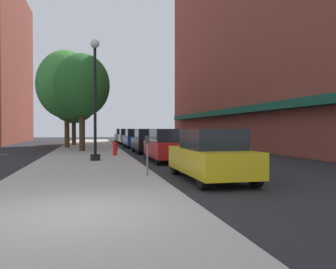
{
  "coord_description": "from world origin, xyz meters",
  "views": [
    {
      "loc": [
        0.27,
        -6.52,
        1.67
      ],
      "look_at": [
        5.1,
        15.31,
        1.29
      ],
      "focal_mm": 36.72,
      "sensor_mm": 36.0,
      "label": 1
    }
  ],
  "objects": [
    {
      "name": "ground_plane",
      "position": [
        4.0,
        18.0,
        0.0
      ],
      "size": [
        90.0,
        90.0,
        0.0
      ],
      "primitive_type": "plane",
      "color": "#232326"
    },
    {
      "name": "sidewalk_slab",
      "position": [
        0.0,
        19.0,
        0.06
      ],
      "size": [
        4.8,
        50.0,
        0.12
      ],
      "primitive_type": "cube",
      "color": "#A8A399",
      "rests_on": "ground"
    },
    {
      "name": "building_right_brick",
      "position": [
        14.99,
        22.0,
        10.84
      ],
      "size": [
        6.8,
        40.0,
        21.72
      ],
      "color": "brown",
      "rests_on": "ground"
    },
    {
      "name": "lamppost",
      "position": [
        0.41,
        10.57,
        3.2
      ],
      "size": [
        0.48,
        0.48,
        5.9
      ],
      "color": "black",
      "rests_on": "sidewalk_slab"
    },
    {
      "name": "fire_hydrant",
      "position": [
        1.56,
        13.63,
        0.52
      ],
      "size": [
        0.33,
        0.26,
        0.79
      ],
      "color": "red",
      "rests_on": "sidewalk_slab"
    },
    {
      "name": "parking_meter_near",
      "position": [
        2.05,
        4.69,
        0.95
      ],
      "size": [
        0.14,
        0.09,
        1.31
      ],
      "color": "slate",
      "rests_on": "sidewalk_slab"
    },
    {
      "name": "tree_near",
      "position": [
        -1.46,
        27.86,
        5.02
      ],
      "size": [
        4.94,
        4.94,
        7.75
      ],
      "color": "#422D1E",
      "rests_on": "sidewalk_slab"
    },
    {
      "name": "tree_mid",
      "position": [
        -0.41,
        18.07,
        4.66
      ],
      "size": [
        3.83,
        3.83,
        6.77
      ],
      "color": "#422D1E",
      "rests_on": "sidewalk_slab"
    },
    {
      "name": "tree_far",
      "position": [
        -1.76,
        22.89,
        5.29
      ],
      "size": [
        4.89,
        4.89,
        8.0
      ],
      "color": "#4C3823",
      "rests_on": "sidewalk_slab"
    },
    {
      "name": "car_yellow",
      "position": [
        4.0,
        3.96,
        0.81
      ],
      "size": [
        1.8,
        4.3,
        1.66
      ],
      "rotation": [
        0.0,
        0.0,
        -0.01
      ],
      "color": "black",
      "rests_on": "ground"
    },
    {
      "name": "car_red",
      "position": [
        4.0,
        10.43,
        0.81
      ],
      "size": [
        1.8,
        4.3,
        1.66
      ],
      "rotation": [
        0.0,
        0.0,
        0.02
      ],
      "color": "black",
      "rests_on": "ground"
    },
    {
      "name": "car_black",
      "position": [
        4.0,
        16.85,
        0.81
      ],
      "size": [
        1.8,
        4.3,
        1.66
      ],
      "rotation": [
        0.0,
        0.0,
        -0.0
      ],
      "color": "black",
      "rests_on": "ground"
    },
    {
      "name": "car_blue",
      "position": [
        4.0,
        23.75,
        0.81
      ],
      "size": [
        1.8,
        4.3,
        1.66
      ],
      "rotation": [
        0.0,
        0.0,
        -0.0
      ],
      "color": "black",
      "rests_on": "ground"
    },
    {
      "name": "car_silver",
      "position": [
        4.0,
        30.73,
        0.81
      ],
      "size": [
        1.8,
        4.3,
        1.66
      ],
      "rotation": [
        0.0,
        0.0,
        -0.02
      ],
      "color": "black",
      "rests_on": "ground"
    },
    {
      "name": "car_green",
      "position": [
        4.0,
        36.8,
        0.81
      ],
      "size": [
        1.8,
        4.3,
        1.66
      ],
      "rotation": [
        0.0,
        0.0,
        -0.03
      ],
      "color": "black",
      "rests_on": "ground"
    }
  ]
}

